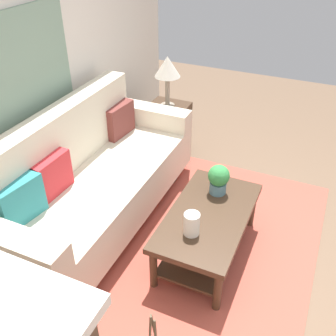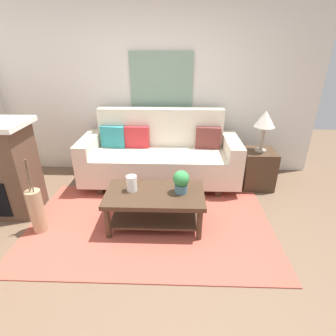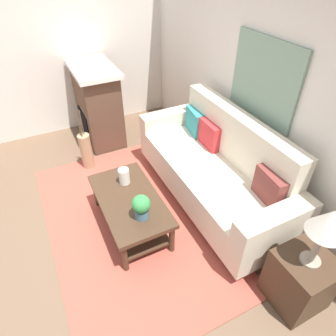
{
  "view_description": "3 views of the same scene",
  "coord_description": "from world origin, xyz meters",
  "views": [
    {
      "loc": [
        -2.19,
        -0.15,
        2.42
      ],
      "look_at": [
        0.17,
        0.9,
        0.69
      ],
      "focal_mm": 41.45,
      "sensor_mm": 36.0,
      "label": 1
    },
    {
      "loc": [
        0.29,
        -2.02,
        1.93
      ],
      "look_at": [
        0.19,
        1.1,
        0.46
      ],
      "focal_mm": 28.22,
      "sensor_mm": 36.0,
      "label": 2
    },
    {
      "loc": [
        2.19,
        -0.1,
        2.57
      ],
      "look_at": [
        -0.1,
        1.03,
        0.54
      ],
      "focal_mm": 31.26,
      "sensor_mm": 36.0,
      "label": 3
    }
  ],
  "objects": [
    {
      "name": "area_rug",
      "position": [
        0.0,
        0.5,
        0.01
      ],
      "size": [
        2.81,
        1.72,
        0.01
      ],
      "primitive_type": "cube",
      "color": "#B24C3D",
      "rests_on": "ground_plane"
    },
    {
      "name": "throw_pillow_maroon",
      "position": [
        0.76,
        1.7,
        0.68
      ],
      "size": [
        0.37,
        0.16,
        0.32
      ],
      "primitive_type": "cube",
      "rotation": [
        0.0,
        0.0,
        -0.1
      ],
      "color": "brown",
      "rests_on": "couch"
    },
    {
      "name": "potted_plant_tabletop",
      "position": [
        0.35,
        0.53,
        0.57
      ],
      "size": [
        0.18,
        0.18,
        0.26
      ],
      "color": "slate",
      "rests_on": "coffee_table"
    },
    {
      "name": "side_table",
      "position": [
        1.48,
        1.5,
        0.28
      ],
      "size": [
        0.44,
        0.44,
        0.56
      ],
      "primitive_type": "cube",
      "color": "#422D1E",
      "rests_on": "ground_plane"
    },
    {
      "name": "throw_pillow_crimson",
      "position": [
        -0.29,
        1.7,
        0.68
      ],
      "size": [
        0.36,
        0.13,
        0.32
      ],
      "primitive_type": "cube",
      "rotation": [
        0.0,
        0.0,
        -0.03
      ],
      "color": "red",
      "rests_on": "couch"
    },
    {
      "name": "ground_plane",
      "position": [
        0.0,
        0.0,
        0.0
      ],
      "size": [
        8.88,
        8.88,
        0.0
      ],
      "primitive_type": "plane",
      "color": "brown"
    },
    {
      "name": "framed_painting",
      "position": [
        0.06,
        2.04,
        1.43
      ],
      "size": [
        0.92,
        0.03,
        0.82
      ],
      "primitive_type": "cube",
      "color": "gray"
    },
    {
      "name": "wall_back",
      "position": [
        0.0,
        2.11,
        1.35
      ],
      "size": [
        4.88,
        0.1,
        2.7
      ],
      "primitive_type": "cube",
      "color": "silver",
      "rests_on": "ground_plane"
    },
    {
      "name": "table_lamp",
      "position": [
        1.48,
        1.5,
        0.99
      ],
      "size": [
        0.28,
        0.28,
        0.57
      ],
      "color": "gray",
      "rests_on": "side_table"
    },
    {
      "name": "coffee_table",
      "position": [
        0.06,
        0.5,
        0.31
      ],
      "size": [
        1.1,
        0.6,
        0.43
      ],
      "color": "#422D1E",
      "rests_on": "ground_plane"
    },
    {
      "name": "throw_pillow_teal",
      "position": [
        -0.65,
        1.7,
        0.68
      ],
      "size": [
        0.37,
        0.17,
        0.32
      ],
      "primitive_type": "cube",
      "rotation": [
        0.0,
        0.0,
        -0.15
      ],
      "color": "teal",
      "rests_on": "couch"
    },
    {
      "name": "couch",
      "position": [
        0.06,
        1.57,
        0.43
      ],
      "size": [
        2.25,
        0.84,
        1.08
      ],
      "color": "beige",
      "rests_on": "ground_plane"
    },
    {
      "name": "tabletop_vase",
      "position": [
        -0.2,
        0.55,
        0.52
      ],
      "size": [
        0.12,
        0.12,
        0.18
      ],
      "primitive_type": "cylinder",
      "color": "white",
      "rests_on": "coffee_table"
    }
  ]
}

